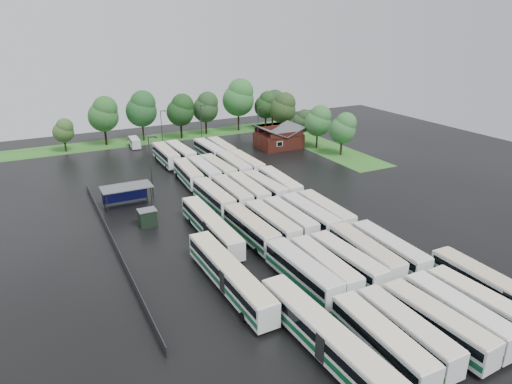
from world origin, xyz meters
name	(u,v)px	position (x,y,z in m)	size (l,w,h in m)	color
ground	(282,237)	(0.00, 0.00, 0.00)	(160.00, 160.00, 0.00)	black
brick_building	(279,140)	(24.00, 42.77, 1.87)	(10.07, 8.60, 5.39)	maroon
wash_shed	(126,189)	(-17.20, 22.02, 2.99)	(8.20, 4.20, 3.58)	#2D2D30
utility_hut	(148,218)	(-16.20, 12.60, 1.32)	(2.70, 2.20, 2.62)	black
grass_strip_north	(165,138)	(2.00, 64.80, 0.01)	(80.00, 10.00, 0.01)	#2D6E21
grass_strip_east	(312,142)	(34.00, 42.80, 0.01)	(10.00, 50.00, 0.01)	#2D6E21
west_fence	(114,243)	(-22.20, 8.00, 0.60)	(0.10, 50.00, 1.20)	#2D2D30
bus_r0c0	(381,341)	(-4.55, -25.92, 1.89)	(2.97, 12.40, 3.43)	white
bus_r0c1	(406,330)	(-1.35, -25.80, 1.84)	(2.71, 12.03, 3.34)	white
bus_r0c2	(436,323)	(2.06, -26.33, 1.87)	(3.21, 12.35, 3.40)	white
bus_r0c3	(458,313)	(5.16, -26.24, 1.88)	(2.71, 12.31, 3.42)	white
bus_r0c4	(480,305)	(8.46, -26.27, 1.85)	(3.15, 12.20, 3.37)	white
bus_r1c0	(302,271)	(-4.40, -12.28, 1.92)	(3.05, 12.62, 3.49)	white
bus_r1c1	(324,267)	(-1.39, -12.50, 1.84)	(2.73, 12.04, 3.34)	white
bus_r1c2	(347,261)	(1.86, -12.59, 1.85)	(2.97, 12.15, 3.36)	white
bus_r1c3	(365,253)	(5.03, -12.14, 1.93)	(3.26, 12.73, 3.51)	white
bus_r1c4	(389,249)	(8.43, -12.70, 1.90)	(2.90, 12.45, 3.45)	white
bus_r2c0	(251,229)	(-4.54, 0.88, 1.91)	(2.97, 12.55, 3.48)	white
bus_r2c1	(272,223)	(-1.06, 1.05, 1.88)	(2.85, 12.33, 3.42)	white
bus_r2c2	(290,219)	(2.10, 1.32, 1.84)	(2.64, 12.03, 3.34)	white
bus_r2c3	(309,216)	(5.28, 0.92, 1.91)	(2.81, 12.48, 3.46)	white
bus_r2c4	(325,212)	(8.23, 1.00, 1.90)	(2.89, 12.45, 3.45)	white
bus_r3c0	(213,197)	(-4.60, 14.58, 1.90)	(2.81, 12.43, 3.45)	white
bus_r3c1	(232,193)	(-1.21, 14.79, 1.87)	(2.73, 12.24, 3.40)	white
bus_r3c2	(248,190)	(1.91, 14.79, 1.89)	(2.88, 12.38, 3.43)	white
bus_r3c3	(265,187)	(5.17, 14.89, 1.82)	(2.94, 12.00, 3.32)	white
bus_r3c4	(280,184)	(8.24, 14.97, 1.93)	(3.32, 12.73, 3.51)	white
bus_r4c0	(188,174)	(-4.27, 28.21, 1.86)	(3.20, 12.27, 3.38)	white
bus_r4c1	(204,171)	(-1.07, 28.14, 1.88)	(2.77, 12.32, 3.42)	white
bus_r4c2	(218,169)	(1.84, 28.19, 1.90)	(2.96, 12.49, 3.46)	white
bus_r4c3	(233,166)	(5.33, 28.48, 1.93)	(2.98, 12.67, 3.51)	white
bus_r4c4	(246,164)	(8.29, 28.62, 1.86)	(2.61, 12.14, 3.38)	white
bus_r5c0	(166,155)	(-4.42, 42.19, 1.92)	(2.75, 12.57, 3.49)	white
bus_r5c1	(181,153)	(-1.04, 42.28, 1.92)	(3.09, 12.64, 3.50)	white
bus_r5c3	(209,150)	(5.33, 41.70, 1.87)	(2.87, 12.30, 3.41)	white
bus_r5c4	(222,149)	(8.46, 41.66, 1.84)	(2.86, 12.11, 3.35)	white
artic_bus_west_a	(325,338)	(-8.91, -23.30, 1.95)	(3.39, 18.99, 3.51)	white
artic_bus_west_b	(211,226)	(-9.19, 4.33, 1.85)	(2.61, 17.94, 3.33)	white
artic_bus_west_c	(229,275)	(-12.34, -9.17, 1.92)	(3.05, 18.76, 3.47)	white
artic_bus_east	(507,297)	(12.10, -26.65, 1.91)	(2.86, 18.62, 3.45)	white
minibus	(134,142)	(-7.39, 58.66, 1.33)	(2.31, 5.58, 2.40)	silver
tree_north_0	(64,130)	(-22.63, 62.29, 5.12)	(4.82, 4.81, 7.97)	black
tree_north_1	(104,114)	(-12.91, 64.20, 7.81)	(7.33, 7.33, 12.14)	black
tree_north_2	(142,109)	(-3.54, 64.35, 8.27)	(7.76, 7.76, 12.85)	#31220F
tree_north_3	(181,110)	(5.99, 62.14, 7.51)	(7.05, 7.05, 11.68)	black
tree_north_4	(206,107)	(13.48, 63.60, 7.38)	(6.93, 6.93, 11.48)	black
tree_north_5	(239,97)	(23.13, 63.36, 9.28)	(8.71, 8.71, 14.43)	black
tree_north_6	(273,104)	(32.86, 61.36, 7.08)	(6.65, 6.65, 11.01)	black
tree_east_0	(344,128)	(33.71, 30.27, 6.37)	(5.99, 5.99, 9.91)	#33251C
tree_east_1	(319,121)	(32.14, 37.91, 6.74)	(6.33, 6.33, 10.48)	black
tree_east_2	(303,121)	(32.32, 45.01, 5.31)	(5.00, 4.99, 8.27)	black
tree_east_3	(283,108)	(31.30, 53.10, 7.39)	(6.94, 6.94, 11.49)	black
tree_east_4	(267,105)	(30.80, 61.57, 6.93)	(6.51, 6.51, 10.77)	black
lamp_post_ne	(259,127)	(17.62, 41.12, 6.13)	(1.62, 0.32, 10.55)	#2D2D30
lamp_post_nw	(151,162)	(-12.12, 24.14, 6.31)	(1.67, 0.33, 10.86)	#2D2D30
lamp_post_back_w	(162,127)	(-1.46, 54.30, 5.38)	(1.43, 0.28, 9.27)	#2D2D30
lamp_post_back_e	(202,122)	(8.34, 53.71, 5.73)	(1.52, 0.30, 9.87)	#2D2D30
puddle_0	(348,331)	(-4.75, -21.60, 0.00)	(5.37, 5.37, 0.01)	black
puddle_1	(460,308)	(8.60, -23.99, 0.00)	(3.18, 3.18, 0.01)	black
puddle_2	(235,241)	(-6.57, 1.91, 0.00)	(6.64, 6.64, 0.01)	black
puddle_3	(304,236)	(3.01, -1.41, 0.00)	(5.09, 5.09, 0.01)	black
puddle_4	(465,268)	(16.21, -18.26, 0.00)	(3.57, 3.57, 0.01)	black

